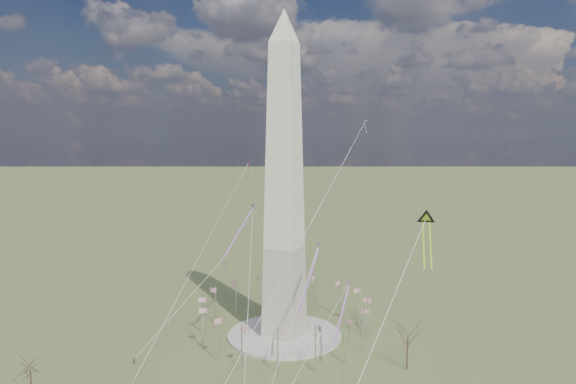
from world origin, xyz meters
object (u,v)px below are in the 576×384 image
at_px(kite_delta_black, 426,222).
at_px(washington_monument, 284,186).
at_px(tree_near, 408,335).
at_px(person_west, 134,361).

bearing_deg(kite_delta_black, washington_monument, 0.16).
bearing_deg(washington_monument, kite_delta_black, 14.32).
relative_size(tree_near, kite_delta_black, 0.78).
relative_size(washington_monument, kite_delta_black, 5.76).
distance_m(person_west, kite_delta_black, 92.02).
relative_size(tree_near, person_west, 7.11).
relative_size(washington_monument, person_west, 52.42).
height_order(washington_monument, tree_near, washington_monument).
bearing_deg(washington_monument, tree_near, -8.66).
height_order(washington_monument, person_west, washington_monument).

